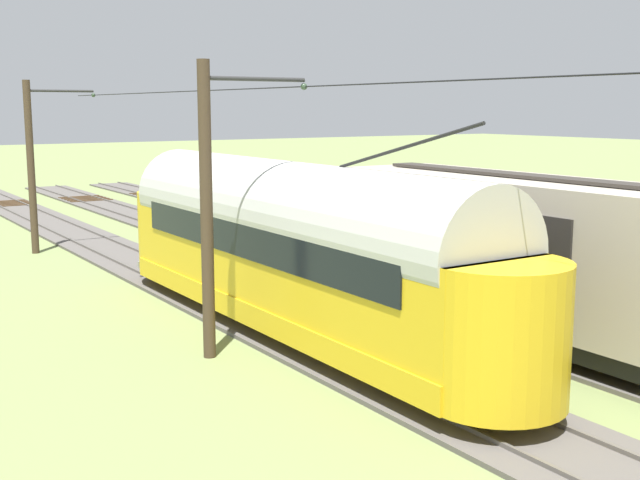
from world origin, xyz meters
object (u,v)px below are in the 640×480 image
(catenary_pole_foreground, at_px, (33,164))
(catenary_pole_mid_near, at_px, (210,205))
(boxcar_adjacent, at_px, (575,262))
(vintage_streetcar, at_px, (292,245))

(catenary_pole_foreground, xyz_separation_m, catenary_pole_mid_near, (0.00, 15.75, 0.00))
(boxcar_adjacent, relative_size, catenary_pole_foreground, 2.10)
(boxcar_adjacent, xyz_separation_m, catenary_pole_mid_near, (6.97, -4.30, 1.30))
(catenary_pole_mid_near, bearing_deg, vintage_streetcar, -166.37)
(vintage_streetcar, height_order, catenary_pole_foreground, catenary_pole_foreground)
(boxcar_adjacent, bearing_deg, catenary_pole_foreground, -70.84)
(catenary_pole_foreground, bearing_deg, vintage_streetcar, 99.22)
(vintage_streetcar, bearing_deg, boxcar_adjacent, 132.61)
(vintage_streetcar, bearing_deg, catenary_pole_mid_near, 13.63)
(vintage_streetcar, bearing_deg, catenary_pole_foreground, -80.78)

